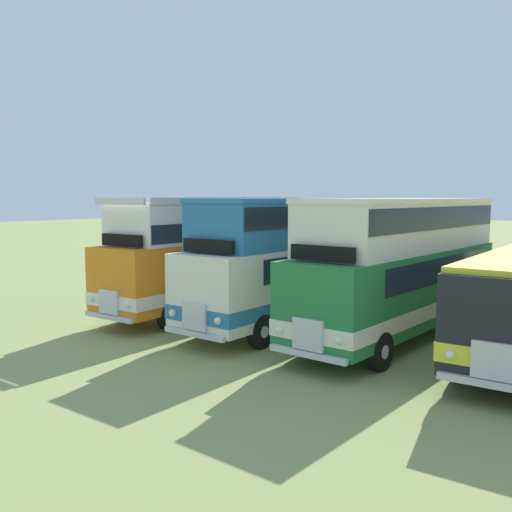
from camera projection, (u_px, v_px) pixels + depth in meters
The scene contains 3 objects.
bus_first_in_row at pixel (211, 252), 22.54m from camera, with size 2.68×10.25×4.52m.
bus_second_in_row at pixel (296, 255), 20.27m from camera, with size 2.72×10.47×4.49m.
bus_third_in_row at pixel (402, 262), 18.05m from camera, with size 3.08×10.60×4.49m.
Camera 1 is at (-0.97, -17.09, 4.53)m, focal length 39.50 mm.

